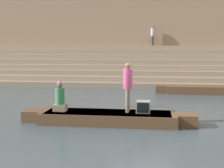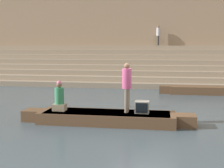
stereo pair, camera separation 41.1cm
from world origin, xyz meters
name	(u,v)px [view 1 (the left image)]	position (x,y,z in m)	size (l,w,h in m)	color
ground_plane	(144,119)	(0.00, 0.00, 0.00)	(120.00, 120.00, 0.00)	#3D4C56
ghat_steps	(149,70)	(0.00, 12.43, 1.04)	(36.00, 5.50, 2.93)	gray
back_wall	(150,39)	(0.00, 14.97, 3.49)	(34.20, 1.28, 7.04)	#937A60
rowboat_main	(108,117)	(-1.32, -0.78, 0.22)	(6.39, 1.49, 0.42)	brown
person_standing	(128,84)	(-0.60, -0.66, 1.46)	(0.34, 0.34, 1.80)	#756656
person_rowing	(60,99)	(-3.12, -0.80, 0.88)	(0.48, 0.38, 1.13)	gray
tv_set	(143,107)	(-0.03, -0.71, 0.64)	(0.51, 0.43, 0.44)	#9E998E
moored_boat_shore	(206,90)	(3.48, 7.28, 0.25)	(5.99, 1.20, 0.46)	brown
mooring_post	(127,96)	(-0.90, 2.47, 0.52)	(0.15, 0.15, 1.04)	brown
person_on_steps	(153,34)	(0.25, 14.03, 3.86)	(0.32, 0.32, 1.61)	#28282D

